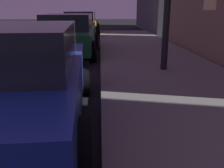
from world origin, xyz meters
name	(u,v)px	position (x,y,z in m)	size (l,w,h in m)	color
car_blue	(17,78)	(2.85, 3.96, 0.71)	(2.14, 4.33, 1.43)	navy
car_green	(68,35)	(2.85, 9.83, 0.71)	(2.15, 4.27, 1.43)	#19592D
car_yellow_cab	(81,24)	(2.85, 16.33, 0.72)	(2.22, 4.61, 1.43)	gold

